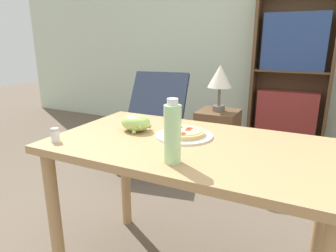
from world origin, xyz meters
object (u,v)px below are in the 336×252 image
salt_shaker (55,135)px  table_lamp (220,78)px  grape_bunch (136,123)px  lounge_chair_near (152,137)px  pizza_on_plate (184,134)px  bookshelf (290,78)px  drink_bottle (173,133)px  side_table (217,143)px

salt_shaker → table_lamp: size_ratio=0.16×
grape_bunch → lounge_chair_near: (-0.59, 1.20, -0.52)m
pizza_on_plate → bookshelf: size_ratio=0.16×
table_lamp → salt_shaker: bearing=-100.2°
table_lamp → drink_bottle: bearing=-79.3°
lounge_chair_near → table_lamp: 0.87m
bookshelf → pizza_on_plate: bearing=-96.4°
salt_shaker → lounge_chair_near: (-0.35, 1.51, -0.50)m
drink_bottle → salt_shaker: bearing=-177.9°
table_lamp → side_table: bearing=0.0°
pizza_on_plate → drink_bottle: 0.33m
lounge_chair_near → drink_bottle: bearing=-68.2°
drink_bottle → pizza_on_plate: bearing=105.8°
drink_bottle → lounge_chair_near: bearing=122.1°
grape_bunch → salt_shaker: (-0.23, -0.30, -0.01)m
drink_bottle → salt_shaker: drink_bottle is taller
bookshelf → salt_shaker: bearing=-105.6°
drink_bottle → grape_bunch: bearing=140.6°
salt_shaker → pizza_on_plate: bearing=33.4°
side_table → bookshelf: bearing=67.6°
bookshelf → table_lamp: bearing=-112.4°
drink_bottle → lounge_chair_near: 1.85m
side_table → pizza_on_plate: bearing=-80.5°
pizza_on_plate → drink_bottle: drink_bottle is taller
pizza_on_plate → lounge_chair_near: 1.53m
drink_bottle → bookshelf: bookshelf is taller
bookshelf → side_table: (-0.47, -1.15, -0.49)m
side_table → grape_bunch: bearing=-92.2°
salt_shaker → bookshelf: bearing=74.4°
pizza_on_plate → side_table: bearing=99.5°
table_lamp → pizza_on_plate: bearing=-80.5°
grape_bunch → lounge_chair_near: 1.44m
drink_bottle → side_table: bearing=100.7°
salt_shaker → lounge_chair_near: bearing=103.2°
salt_shaker → side_table: (0.28, 1.57, -0.49)m
salt_shaker → table_lamp: (0.28, 1.57, 0.09)m
drink_bottle → salt_shaker: (-0.58, -0.02, -0.08)m
lounge_chair_near → grape_bunch: bearing=-74.2°
pizza_on_plate → drink_bottle: bearing=-74.2°
drink_bottle → salt_shaker: size_ratio=3.86×
table_lamp → lounge_chair_near: bearing=-174.6°
salt_shaker → bookshelf: bookshelf is taller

